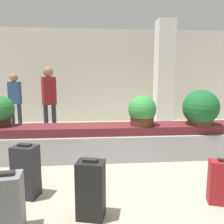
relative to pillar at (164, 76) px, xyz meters
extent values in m
plane|color=#9E937F|center=(-1.77, -3.88, -1.60)|extent=(18.00, 18.00, 0.00)
cube|color=beige|center=(-1.77, 1.28, 0.00)|extent=(18.00, 0.06, 3.20)
cube|color=#9E9EA3|center=(-1.77, -2.43, -1.36)|extent=(6.53, 0.76, 0.47)
cube|color=#5B1E23|center=(-1.77, -2.43, -1.05)|extent=(6.27, 0.60, 0.15)
cube|color=silver|center=(0.00, 0.00, 0.00)|extent=(0.50, 0.50, 3.20)
cube|color=#232328|center=(-2.98, -3.80, -1.27)|extent=(0.35, 0.30, 0.67)
cube|color=black|center=(-2.98, -3.80, -0.92)|extent=(0.18, 0.12, 0.03)
cube|color=slate|center=(-2.94, -4.47, -1.30)|extent=(0.29, 0.27, 0.59)
cube|color=black|center=(-2.94, -4.47, -0.99)|extent=(0.15, 0.10, 0.03)
cube|color=black|center=(-2.16, -4.29, -1.28)|extent=(0.33, 0.28, 0.63)
cube|color=black|center=(-2.16, -4.29, -0.95)|extent=(0.17, 0.11, 0.03)
cylinder|color=#381914|center=(-3.83, -2.35, -0.88)|extent=(0.32, 0.32, 0.18)
sphere|color=#236B2D|center=(-3.83, -2.35, -0.65)|extent=(0.49, 0.49, 0.49)
cylinder|color=#4C2319|center=(-0.08, -2.53, -0.90)|extent=(0.46, 0.46, 0.15)
sphere|color=#195B28|center=(-0.08, -2.53, -0.64)|extent=(0.67, 0.67, 0.67)
cylinder|color=#4C2319|center=(-1.21, -2.50, -0.89)|extent=(0.44, 0.44, 0.16)
sphere|color=#2D7F38|center=(-1.21, -2.50, -0.67)|extent=(0.53, 0.53, 0.53)
cylinder|color=#282833|center=(-3.32, -0.95, -1.17)|extent=(0.11, 0.11, 0.86)
cylinder|color=#282833|center=(-3.12, -0.95, -1.17)|extent=(0.11, 0.11, 0.86)
cube|color=maroon|center=(-3.22, -0.95, -0.40)|extent=(0.37, 0.32, 0.68)
sphere|color=#936B4C|center=(-3.22, -0.95, 0.07)|extent=(0.25, 0.25, 0.25)
cylinder|color=#282833|center=(-4.44, -0.10, -1.20)|extent=(0.11, 0.11, 0.79)
cylinder|color=#282833|center=(-4.24, -0.10, -1.20)|extent=(0.11, 0.11, 0.79)
cube|color=navy|center=(-4.34, -0.10, -0.49)|extent=(0.35, 0.25, 0.63)
sphere|color=#936B4C|center=(-4.34, -0.10, -0.06)|extent=(0.23, 0.23, 0.23)
camera|label=1|loc=(-2.11, -6.49, -0.11)|focal=35.00mm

